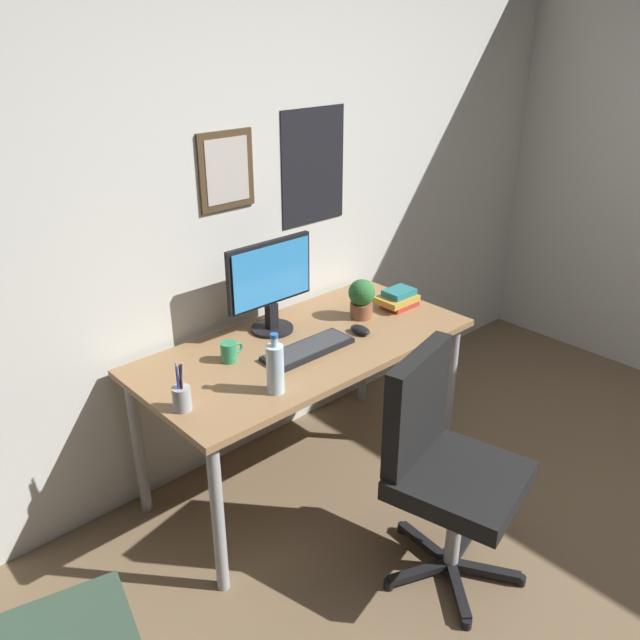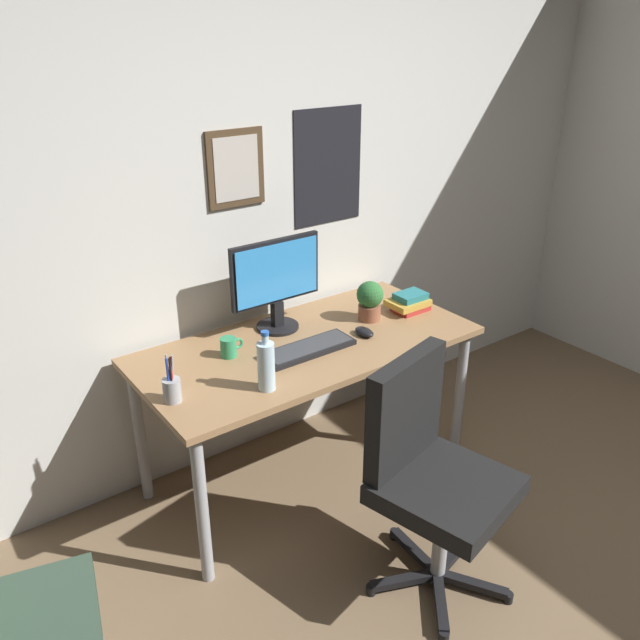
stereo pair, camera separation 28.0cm
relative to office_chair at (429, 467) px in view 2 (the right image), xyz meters
The scene contains 11 objects.
wall_back 1.47m from the office_chair, 82.07° to the left, with size 4.40×0.10×2.60m.
desk 0.80m from the office_chair, 90.64° to the left, with size 1.55×0.74×0.73m.
office_chair is the anchor object (origin of this frame).
monitor 1.09m from the office_chair, 91.86° to the left, with size 0.46×0.20×0.43m.
keyboard 0.75m from the office_chair, 94.25° to the left, with size 0.43×0.15×0.03m.
computer_mouse 0.77m from the office_chair, 70.35° to the left, with size 0.06×0.11×0.04m.
water_bottle 0.73m from the office_chair, 123.81° to the left, with size 0.07×0.07×0.25m.
coffee_mug_near 0.98m from the office_chair, 111.92° to the left, with size 0.11×0.07×0.09m.
potted_plant 0.95m from the office_chair, 65.00° to the left, with size 0.13×0.13×0.19m.
pen_cup 1.02m from the office_chair, 135.92° to the left, with size 0.07×0.07×0.20m.
book_stack_left 1.02m from the office_chair, 51.87° to the left, with size 0.20×0.15×0.09m.
Camera 2 is at (-1.68, -0.46, 2.07)m, focal length 36.56 mm.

